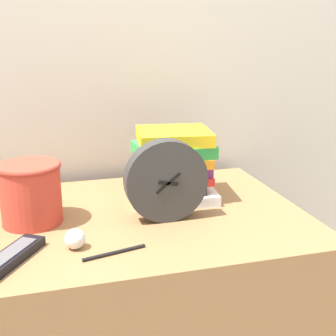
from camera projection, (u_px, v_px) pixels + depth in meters
name	position (u px, v px, depth m)	size (l,w,h in m)	color
wall_back	(82.00, 30.00, 1.45)	(6.00, 0.04, 2.40)	beige
desk_clock	(166.00, 181.00, 1.17)	(0.21, 0.05, 0.21)	#333333
book_stack	(172.00, 166.00, 1.32)	(0.25, 0.21, 0.20)	white
basket	(30.00, 191.00, 1.16)	(0.16, 0.16, 0.16)	#C63D2D
tv_remote	(11.00, 257.00, 0.99)	(0.14, 0.18, 0.02)	black
crumpled_paper_ball	(75.00, 239.00, 1.04)	(0.05, 0.05, 0.05)	white
pen	(114.00, 253.00, 1.02)	(0.14, 0.04, 0.01)	black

